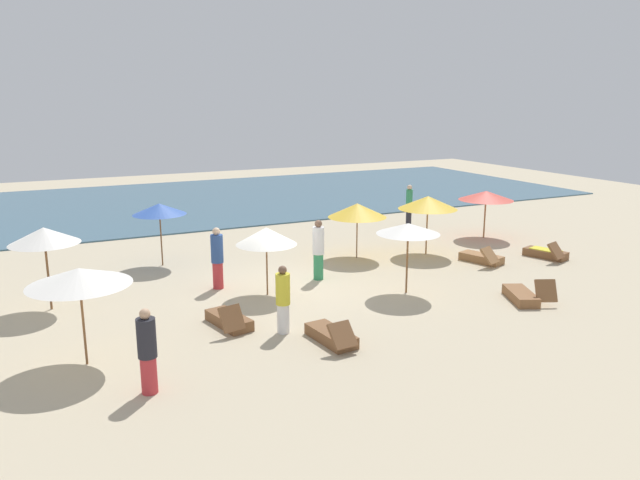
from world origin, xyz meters
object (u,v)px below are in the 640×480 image
(person_0, at_px, (283,299))
(person_3, at_px, (217,258))
(umbrella_7, at_px, (44,236))
(lounger_2, at_px, (229,320))
(umbrella_2, at_px, (266,236))
(lounger_4, at_px, (482,258))
(lounger_1, at_px, (546,253))
(lounger_0, at_px, (523,295))
(lounger_3, at_px, (332,336))
(person_1, at_px, (409,205))
(umbrella_1, at_px, (408,229))
(umbrella_6, at_px, (79,277))
(person_2, at_px, (318,250))
(umbrella_5, at_px, (357,210))
(person_4, at_px, (147,351))
(umbrella_3, at_px, (486,196))
(umbrella_4, at_px, (428,203))

(person_0, relative_size, person_3, 0.91)
(umbrella_7, xyz_separation_m, lounger_2, (3.99, -3.40, -1.90))
(umbrella_2, bearing_deg, lounger_4, 0.12)
(lounger_1, bearing_deg, umbrella_7, 173.23)
(lounger_0, bearing_deg, lounger_3, -177.48)
(lounger_1, relative_size, person_0, 1.04)
(umbrella_7, relative_size, person_1, 1.24)
(umbrella_2, height_order, lounger_2, umbrella_2)
(umbrella_1, relative_size, lounger_3, 1.21)
(umbrella_2, height_order, umbrella_6, umbrella_6)
(lounger_2, height_order, lounger_4, lounger_2)
(lounger_1, height_order, person_3, person_3)
(lounger_1, relative_size, person_2, 0.92)
(lounger_1, xyz_separation_m, person_0, (-11.34, -2.45, 0.69))
(umbrella_1, height_order, person_1, umbrella_1)
(umbrella_6, distance_m, lounger_4, 13.79)
(lounger_0, height_order, person_0, person_0)
(umbrella_7, xyz_separation_m, person_0, (5.06, -4.39, -1.21))
(lounger_2, bearing_deg, umbrella_5, 35.81)
(umbrella_1, bearing_deg, lounger_2, -176.57)
(person_1, bearing_deg, umbrella_2, -145.31)
(umbrella_1, xyz_separation_m, person_4, (-8.11, -3.08, -1.07))
(umbrella_1, distance_m, person_2, 3.11)
(person_1, bearing_deg, lounger_0, -106.51)
(person_0, bearing_deg, lounger_1, 12.18)
(lounger_3, bearing_deg, lounger_1, 18.52)
(umbrella_7, distance_m, person_4, 6.43)
(umbrella_2, xyz_separation_m, umbrella_5, (4.46, 2.55, -0.03))
(umbrella_3, relative_size, person_0, 1.29)
(lounger_1, bearing_deg, lounger_0, -142.64)
(umbrella_5, bearing_deg, person_2, -143.24)
(lounger_1, distance_m, lounger_3, 11.11)
(lounger_2, bearing_deg, lounger_0, -12.45)
(person_2, bearing_deg, umbrella_6, -154.51)
(umbrella_1, height_order, umbrella_3, umbrella_1)
(lounger_4, height_order, person_0, person_0)
(umbrella_2, relative_size, umbrella_4, 0.93)
(umbrella_5, bearing_deg, umbrella_4, -13.86)
(lounger_2, bearing_deg, lounger_3, -47.94)
(umbrella_5, bearing_deg, person_3, -166.75)
(umbrella_7, relative_size, lounger_1, 1.29)
(umbrella_1, bearing_deg, umbrella_3, 33.85)
(lounger_2, height_order, lounger_3, lounger_2)
(lounger_0, distance_m, person_2, 6.29)
(lounger_3, distance_m, person_3, 5.47)
(umbrella_2, bearing_deg, umbrella_1, -23.29)
(person_1, bearing_deg, person_3, -153.41)
(person_1, bearing_deg, umbrella_1, -124.54)
(person_2, relative_size, person_3, 1.02)
(person_2, height_order, person_4, person_2)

